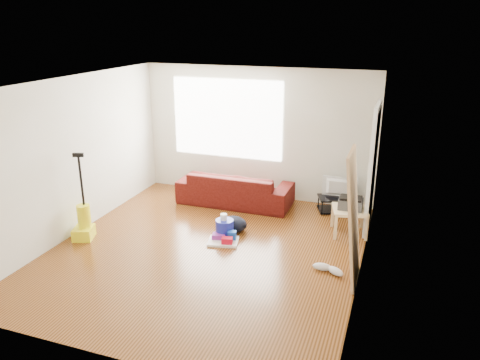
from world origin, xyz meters
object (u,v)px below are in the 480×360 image
(sofa, at_px, (235,203))
(vacuum, at_px, (84,223))
(tv_stand, at_px, (338,204))
(side_table, at_px, (350,212))
(cleaning_tray, at_px, (224,239))
(backpack, at_px, (234,231))
(bucket, at_px, (225,237))

(sofa, xyz_separation_m, vacuum, (-1.76, -2.19, 0.26))
(sofa, xyz_separation_m, tv_stand, (1.89, 0.27, 0.14))
(tv_stand, xyz_separation_m, vacuum, (-3.65, -2.46, 0.12))
(side_table, height_order, vacuum, vacuum)
(side_table, relative_size, cleaning_tray, 1.21)
(sofa, height_order, vacuum, vacuum)
(side_table, bearing_deg, tv_stand, 108.63)
(cleaning_tray, distance_m, backpack, 0.46)
(tv_stand, bearing_deg, backpack, -157.22)
(sofa, bearing_deg, cleaning_tray, 104.02)
(tv_stand, height_order, bucket, tv_stand)
(tv_stand, bearing_deg, vacuum, -166.81)
(sofa, relative_size, tv_stand, 2.61)
(bucket, xyz_separation_m, vacuum, (-2.09, -0.77, 0.26))
(backpack, relative_size, vacuum, 0.32)
(side_table, distance_m, cleaning_tray, 2.07)
(sofa, bearing_deg, side_table, 164.21)
(side_table, height_order, cleaning_tray, side_table)
(cleaning_tray, relative_size, backpack, 1.21)
(vacuum, bearing_deg, sofa, 31.65)
(cleaning_tray, bearing_deg, side_table, 28.71)
(tv_stand, distance_m, cleaning_tray, 2.39)
(bucket, xyz_separation_m, backpack, (0.07, 0.27, 0.00))
(cleaning_tray, distance_m, vacuum, 2.25)
(side_table, bearing_deg, cleaning_tray, -151.29)
(side_table, xyz_separation_m, bucket, (-1.86, -0.79, -0.37))
(bucket, bearing_deg, cleaning_tray, -70.35)
(sofa, height_order, tv_stand, sofa)
(sofa, distance_m, cleaning_tray, 1.65)
(sofa, xyz_separation_m, side_table, (2.19, -0.62, 0.37))
(sofa, height_order, cleaning_tray, sofa)
(side_table, bearing_deg, sofa, 164.21)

